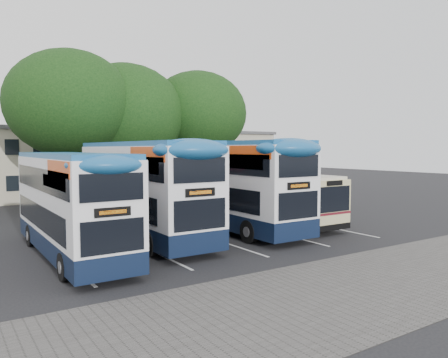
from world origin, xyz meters
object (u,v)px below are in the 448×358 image
tree_right (198,113)px  bus_single (270,194)px  tree_left (70,104)px  lamp_post (210,141)px  bus_dd_right (226,181)px  bus_dd_left (71,200)px  bus_dd_mid (142,185)px  tree_mid (125,115)px

tree_right → bus_single: bearing=-98.0°
tree_left → lamp_post: bearing=12.7°
lamp_post → bus_dd_right: bearing=-118.3°
tree_left → bus_dd_right: 13.34m
bus_dd_left → bus_dd_mid: (3.86, 1.87, 0.27)m
tree_mid → tree_right: (6.11, -0.42, 0.34)m
tree_mid → bus_single: tree_mid is taller
bus_single → tree_mid: bearing=110.7°
lamp_post → bus_dd_left: 22.96m
bus_dd_left → bus_dd_mid: bearing=25.9°
bus_single → tree_left: bearing=128.7°
tree_mid → tree_left: bearing=-167.6°
tree_left → tree_right: tree_left is taller
tree_left → tree_right: (10.37, 0.52, -0.17)m
bus_dd_left → lamp_post: bearing=44.2°
bus_single → bus_dd_left: bearing=-170.6°
bus_single → lamp_post: bearing=72.8°
tree_left → tree_mid: (4.26, 0.94, -0.51)m
tree_right → bus_dd_mid: bearing=-130.2°
lamp_post → bus_dd_left: lamp_post is taller
tree_left → bus_dd_mid: tree_left is taller
bus_dd_mid → bus_dd_right: 4.87m
lamp_post → bus_dd_mid: 18.93m
tree_left → bus_dd_mid: (0.59, -11.06, -4.86)m
lamp_post → bus_dd_right: (-7.61, -14.12, -2.46)m
lamp_post → bus_single: lamp_post is taller
bus_dd_right → bus_single: 3.44m
bus_dd_mid → tree_right: bearing=49.8°
tree_mid → bus_dd_mid: size_ratio=0.96×
tree_mid → bus_dd_right: size_ratio=0.94×
tree_right → bus_dd_mid: 15.87m
lamp_post → bus_single: (-4.31, -13.90, -3.41)m
tree_right → bus_dd_left: tree_right is taller
lamp_post → bus_dd_left: (-16.34, -15.89, -2.77)m
tree_right → bus_single: 12.86m
tree_mid → bus_dd_left: size_ratio=1.07×
bus_dd_right → bus_single: (3.30, 0.22, -0.96)m
tree_left → bus_single: 15.16m
lamp_post → tree_right: bearing=-137.9°
lamp_post → tree_right: tree_right is taller
bus_dd_right → bus_single: bearing=3.9°
tree_left → bus_single: (8.76, -10.95, -5.78)m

